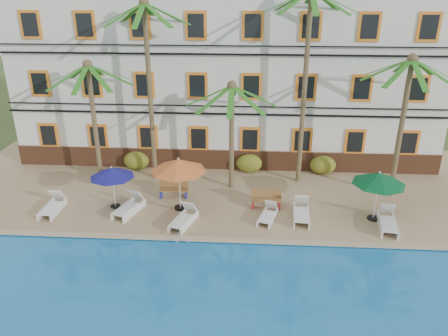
# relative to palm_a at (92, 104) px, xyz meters

# --- Properties ---
(ground) EXTENTS (100.00, 100.00, 0.00)m
(ground) POSITION_rel_palm_a_xyz_m (6.87, -4.99, -4.65)
(ground) COLOR #384C23
(ground) RESTS_ON ground
(pool_deck) EXTENTS (30.00, 12.00, 0.25)m
(pool_deck) POSITION_rel_palm_a_xyz_m (6.87, 0.01, -4.53)
(pool_deck) COLOR tan
(pool_deck) RESTS_ON ground
(pool_coping) EXTENTS (30.00, 0.35, 0.06)m
(pool_coping) POSITION_rel_palm_a_xyz_m (6.87, -5.89, -4.37)
(pool_coping) COLOR tan
(pool_coping) RESTS_ON pool_deck
(hotel_building) EXTENTS (25.40, 6.44, 10.22)m
(hotel_building) POSITION_rel_palm_a_xyz_m (6.87, 5.00, 0.72)
(hotel_building) COLOR silver
(hotel_building) RESTS_ON pool_deck
(palm_a) EXTENTS (4.56, 4.56, 6.70)m
(palm_a) POSITION_rel_palm_a_xyz_m (0.00, 0.00, 0.00)
(palm_a) COLOR brown
(palm_a) RESTS_ON pool_deck
(palm_b) EXTENTS (4.56, 4.56, 9.65)m
(palm_b) POSITION_rel_palm_a_xyz_m (3.02, 0.47, 1.69)
(palm_b) COLOR brown
(palm_b) RESTS_ON pool_deck
(palm_c) EXTENTS (4.56, 4.56, 5.84)m
(palm_c) POSITION_rel_palm_a_xyz_m (7.41, -0.52, -0.52)
(palm_c) COLOR brown
(palm_c) RESTS_ON pool_deck
(palm_d) EXTENTS (4.56, 4.56, 10.24)m
(palm_d) POSITION_rel_palm_a_xyz_m (11.12, 0.54, 2.01)
(palm_d) COLOR brown
(palm_d) RESTS_ON pool_deck
(palm_e) EXTENTS (4.56, 4.56, 7.30)m
(palm_e) POSITION_rel_palm_a_xyz_m (15.81, -0.92, 0.35)
(palm_e) COLOR brown
(palm_e) RESTS_ON pool_deck
(shrub_left) EXTENTS (1.50, 0.90, 1.10)m
(shrub_left) POSITION_rel_palm_a_xyz_m (1.65, 1.61, -3.85)
(shrub_left) COLOR #204E16
(shrub_left) RESTS_ON pool_deck
(shrub_mid) EXTENTS (1.50, 0.90, 1.10)m
(shrub_mid) POSITION_rel_palm_a_xyz_m (8.35, 1.61, -3.85)
(shrub_mid) COLOR #204E16
(shrub_mid) RESTS_ON pool_deck
(shrub_right) EXTENTS (1.50, 0.90, 1.10)m
(shrub_right) POSITION_rel_palm_a_xyz_m (12.62, 1.61, -3.85)
(shrub_right) COLOR #204E16
(shrub_right) RESTS_ON pool_deck
(umbrella_blue) EXTENTS (2.18, 2.18, 2.19)m
(umbrella_blue) POSITION_rel_palm_a_xyz_m (1.76, -3.15, -2.54)
(umbrella_blue) COLOR black
(umbrella_blue) RESTS_ON pool_deck
(umbrella_red) EXTENTS (2.71, 2.71, 2.71)m
(umbrella_red) POSITION_rel_palm_a_xyz_m (5.02, -3.12, -2.09)
(umbrella_red) COLOR black
(umbrella_red) RESTS_ON pool_deck
(umbrella_green) EXTENTS (2.45, 2.45, 2.45)m
(umbrella_green) POSITION_rel_palm_a_xyz_m (14.27, -3.57, -2.31)
(umbrella_green) COLOR black
(umbrella_green) RESTS_ON pool_deck
(lounger_a) EXTENTS (0.70, 1.94, 0.92)m
(lounger_a) POSITION_rel_palm_a_xyz_m (-1.13, -3.82, -4.10)
(lounger_a) COLOR silver
(lounger_a) RESTS_ON pool_deck
(lounger_b) EXTENTS (1.30, 2.15, 0.96)m
(lounger_b) POSITION_rel_palm_a_xyz_m (2.61, -3.66, -4.09)
(lounger_b) COLOR silver
(lounger_b) RESTS_ON pool_deck
(lounger_c) EXTENTS (1.22, 2.04, 0.91)m
(lounger_c) POSITION_rel_palm_a_xyz_m (5.41, -4.59, -4.11)
(lounger_c) COLOR silver
(lounger_c) RESTS_ON pool_deck
(lounger_d) EXTENTS (1.06, 1.80, 0.80)m
(lounger_d) POSITION_rel_palm_a_xyz_m (9.30, -3.94, -4.14)
(lounger_d) COLOR silver
(lounger_d) RESTS_ON pool_deck
(lounger_e) EXTENTS (0.88, 2.10, 0.97)m
(lounger_e) POSITION_rel_palm_a_xyz_m (10.87, -3.70, -4.09)
(lounger_e) COLOR silver
(lounger_e) RESTS_ON pool_deck
(lounger_f) EXTENTS (1.03, 2.13, 0.97)m
(lounger_f) POSITION_rel_palm_a_xyz_m (14.70, -4.31, -4.09)
(lounger_f) COLOR silver
(lounger_f) RESTS_ON pool_deck
(bench_left) EXTENTS (1.52, 0.55, 0.93)m
(bench_left) POSITION_rel_palm_a_xyz_m (4.47, -1.83, -3.93)
(bench_left) COLOR olive
(bench_left) RESTS_ON pool_deck
(bench_right) EXTENTS (1.51, 0.51, 0.93)m
(bench_right) POSITION_rel_palm_a_xyz_m (9.24, -2.69, -3.93)
(bench_right) COLOR olive
(bench_right) RESTS_ON pool_deck
(pool_ladder) EXTENTS (0.54, 0.74, 0.74)m
(pool_ladder) POSITION_rel_palm_a_xyz_m (5.64, -5.99, -4.40)
(pool_ladder) COLOR silver
(pool_ladder) RESTS_ON ground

